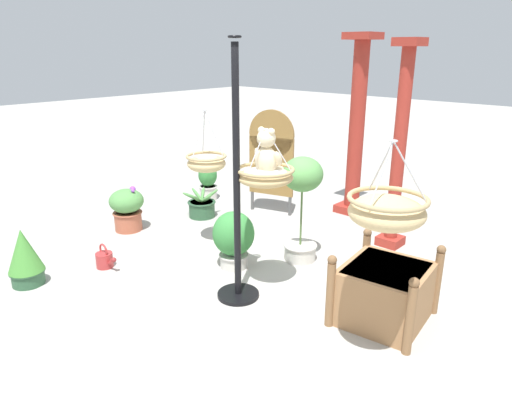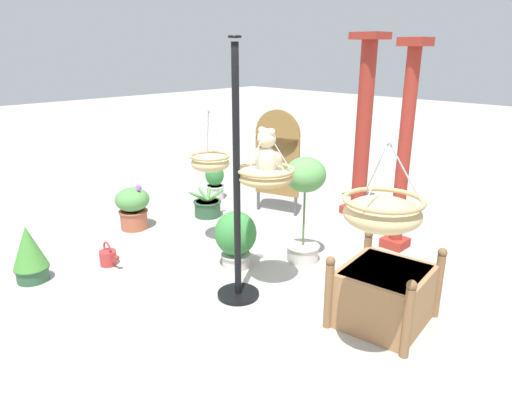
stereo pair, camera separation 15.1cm
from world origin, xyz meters
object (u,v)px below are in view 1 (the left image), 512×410
at_px(display_sign_board, 271,154).
at_px(teddy_bear, 267,155).
at_px(potted_plant_fern_front, 208,181).
at_px(potted_plant_broad_leaf, 302,197).
at_px(hanging_basket_left_high, 206,162).
at_px(greenhouse_pillar_left, 399,152).
at_px(hanging_basket_with_teddy, 265,176).
at_px(potted_plant_tall_leafy, 234,238).
at_px(potted_plant_bushy_green, 202,207).
at_px(hanging_basket_right_low, 387,210).
at_px(potted_plant_trailing_ivy, 127,208).
at_px(wooden_planter_box, 385,291).
at_px(potted_plant_small_succulent, 25,257).
at_px(watering_can, 105,259).
at_px(display_pole_central, 237,223).
at_px(greenhouse_pillar_right, 356,131).

bearing_deg(display_sign_board, teddy_bear, -50.09).
height_order(potted_plant_fern_front, potted_plant_broad_leaf, potted_plant_broad_leaf).
bearing_deg(hanging_basket_left_high, greenhouse_pillar_left, 43.50).
height_order(hanging_basket_with_teddy, potted_plant_tall_leafy, hanging_basket_with_teddy).
bearing_deg(potted_plant_bushy_green, hanging_basket_with_teddy, -25.83).
xyz_separation_m(hanging_basket_right_low, greenhouse_pillar_left, (-1.10, 2.41, -0.11)).
height_order(hanging_basket_left_high, potted_plant_tall_leafy, hanging_basket_left_high).
distance_m(hanging_basket_right_low, potted_plant_fern_front, 4.95).
height_order(hanging_basket_right_low, potted_plant_broad_leaf, hanging_basket_right_low).
xyz_separation_m(teddy_bear, potted_plant_broad_leaf, (-0.23, 0.89, -0.68)).
xyz_separation_m(potted_plant_fern_front, display_sign_board, (1.24, 0.22, 0.63)).
xyz_separation_m(hanging_basket_left_high, potted_plant_trailing_ivy, (-1.28, -0.41, -0.80)).
bearing_deg(potted_plant_trailing_ivy, wooden_planter_box, 5.51).
distance_m(greenhouse_pillar_left, potted_plant_small_succulent, 4.55).
relative_size(potted_plant_trailing_ivy, display_sign_board, 0.39).
xyz_separation_m(hanging_basket_with_teddy, potted_plant_fern_front, (-2.88, 1.77, -0.98)).
bearing_deg(teddy_bear, potted_plant_fern_front, 148.83).
xyz_separation_m(wooden_planter_box, potted_plant_bushy_green, (-3.48, 0.72, -0.14)).
bearing_deg(watering_can, potted_plant_trailing_ivy, 134.25).
bearing_deg(greenhouse_pillar_left, teddy_bear, -100.33).
relative_size(potted_plant_fern_front, display_sign_board, 0.40).
relative_size(hanging_basket_with_teddy, hanging_basket_right_low, 0.89).
bearing_deg(watering_can, wooden_planter_box, 22.54).
bearing_deg(teddy_bear, display_pole_central, -118.79).
height_order(hanging_basket_right_low, potted_plant_fern_front, hanging_basket_right_low).
distance_m(hanging_basket_with_teddy, potted_plant_small_succulent, 2.80).
distance_m(hanging_basket_with_teddy, watering_can, 2.32).
distance_m(potted_plant_tall_leafy, potted_plant_bushy_green, 1.87).
bearing_deg(potted_plant_trailing_ivy, display_pole_central, -6.29).
xyz_separation_m(hanging_basket_with_teddy, display_sign_board, (-1.64, 1.99, -0.35)).
relative_size(potted_plant_tall_leafy, watering_can, 1.98).
distance_m(potted_plant_bushy_green, potted_plant_small_succulent, 2.77).
bearing_deg(display_pole_central, display_sign_board, 123.73).
distance_m(hanging_basket_right_low, potted_plant_broad_leaf, 2.18).
distance_m(teddy_bear, potted_plant_tall_leafy, 1.33).
bearing_deg(watering_can, potted_plant_fern_front, 112.50).
bearing_deg(teddy_bear, greenhouse_pillar_right, 104.05).
height_order(greenhouse_pillar_left, greenhouse_pillar_right, greenhouse_pillar_right).
bearing_deg(hanging_basket_right_low, wooden_planter_box, 112.59).
bearing_deg(hanging_basket_left_high, hanging_basket_right_low, -14.88).
relative_size(greenhouse_pillar_left, potted_plant_tall_leafy, 3.76).
relative_size(hanging_basket_left_high, potted_plant_tall_leafy, 1.12).
xyz_separation_m(hanging_basket_with_teddy, greenhouse_pillar_right, (-0.72, 2.88, 0.01)).
bearing_deg(watering_can, teddy_bear, 25.65).
bearing_deg(watering_can, potted_plant_broad_leaf, 48.08).
relative_size(potted_plant_fern_front, potted_plant_tall_leafy, 0.93).
bearing_deg(potted_plant_fern_front, display_pole_central, -36.43).
height_order(hanging_basket_with_teddy, greenhouse_pillar_right, greenhouse_pillar_right).
relative_size(display_pole_central, hanging_basket_right_low, 3.97).
relative_size(potted_plant_bushy_green, potted_plant_trailing_ivy, 0.90).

